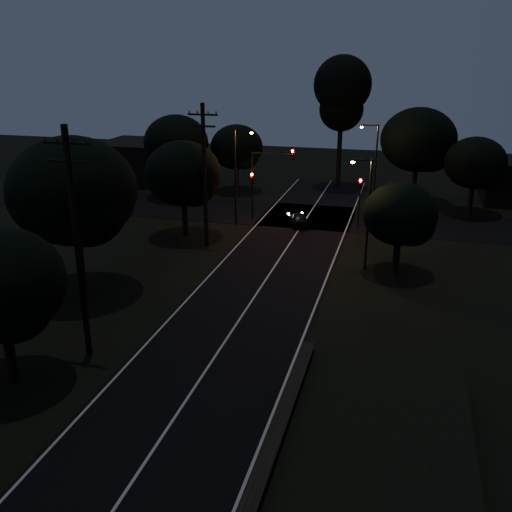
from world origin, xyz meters
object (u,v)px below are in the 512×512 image
Objects in this scene: tall_pine at (342,93)px; signal_mast at (271,171)px; utility_pole_far at (205,174)px; signal_right at (360,193)px; streetlight_c at (366,207)px; car at (299,219)px; streetlight_b at (373,163)px; signal_left at (252,187)px; utility_pole_mid at (77,242)px; streetlight_a at (238,170)px.

tall_pine is 16.45m from signal_mast.
signal_right is at bearing 37.00° from utility_pole_far.
utility_pole_far reaches higher than streetlight_c.
signal_mast is 1.88× the size of car.
signal_mast is at bearing 131.19° from streetlight_c.
streetlight_b is 2.40× the size of car.
streetlight_b reaches higher than streetlight_c.
signal_mast reaches higher than signal_right.
tall_pine is 3.32× the size of signal_left.
utility_pole_mid is at bearing -97.04° from signal_mast.
streetlight_b is at bearing 25.99° from signal_mast.
signal_mast is at bearing -154.01° from streetlight_b.
utility_pole_far is at bearing 170.40° from streetlight_c.
tall_pine is at bearing 103.49° from signal_right.
signal_right is at bearing 11.34° from streetlight_a.
signal_left is at bearing -157.95° from streetlight_b.
signal_right is at bearing 168.77° from car.
utility_pole_far is 1.31× the size of streetlight_b.
streetlight_b is 1.07× the size of streetlight_c.
utility_pole_mid is 31.15m from streetlight_b.
streetlight_c is (10.43, -9.99, 1.51)m from signal_left.
car is at bearing -11.90° from signal_left.
utility_pole_far is at bearing -96.59° from streetlight_a.
signal_right is 10.26m from streetlight_a.
car is at bearing -169.52° from signal_right.
streetlight_c is at bearing -87.86° from streetlight_b.
signal_mast is 9.15m from streetlight_b.
streetlight_c is at bearing -48.81° from signal_mast.
utility_pole_far is 2.56× the size of signal_right.
utility_pole_far is at bearing -99.94° from signal_left.
signal_mast is (1.69, 0.00, 1.50)m from signal_left.
streetlight_c is (11.14, -8.00, -0.29)m from streetlight_a.
utility_pole_mid is at bearing -128.26° from streetlight_c.
utility_pole_far is 0.77× the size of tall_pine.
streetlight_a is (0.69, 6.00, -0.85)m from utility_pole_far.
utility_pole_mid reaches higher than signal_left.
car is (-5.61, -4.92, -4.07)m from streetlight_b.
tall_pine is (7.00, 23.00, 4.33)m from utility_pole_far.
tall_pine is 1.70× the size of streetlight_a.
utility_pole_far is at bearing -111.11° from signal_mast.
streetlight_a is (-0.71, -1.99, 1.80)m from signal_left.
signal_mast reaches higher than car.
signal_mast is (-7.51, 0.00, 1.50)m from signal_right.
signal_left is 14.52m from streetlight_c.
streetlight_a reaches higher than signal_left.
signal_left is 0.51× the size of streetlight_b.
car is (2.61, -0.91, -3.77)m from signal_mast.
signal_mast is 13.28m from streetlight_c.
utility_pole_mid is at bearing -93.21° from signal_left.
streetlight_a is at bearing 88.27° from utility_pole_mid.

